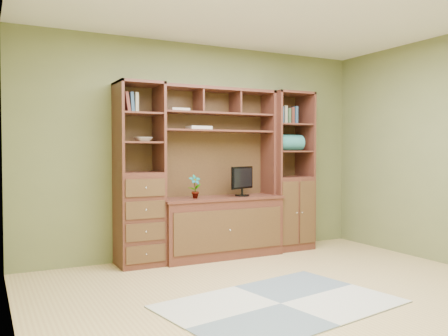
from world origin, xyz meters
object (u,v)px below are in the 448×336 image
center_hutch (220,173)px  monitor (242,176)px  right_tower (289,171)px  left_tower (139,174)px

center_hutch → monitor: (0.28, -0.03, -0.04)m
right_tower → monitor: right_tower is taller
center_hutch → monitor: center_hutch is taller
center_hutch → monitor: size_ratio=4.09×
center_hutch → right_tower: bearing=2.2°
right_tower → center_hutch: bearing=-177.8°
right_tower → monitor: (-0.74, -0.07, -0.04)m
left_tower → right_tower: size_ratio=1.00×
center_hutch → left_tower: same height
center_hutch → left_tower: bearing=177.7°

